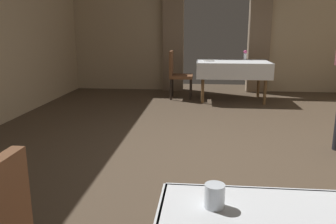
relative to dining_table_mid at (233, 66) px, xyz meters
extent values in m
plane|color=#4C3D2D|center=(-0.30, -3.11, -0.65)|extent=(10.08, 10.08, 0.00)
cube|color=tan|center=(-2.25, 1.09, 0.85)|extent=(2.50, 0.12, 3.00)
cube|color=tan|center=(1.65, 1.09, 0.85)|extent=(2.50, 0.12, 3.00)
cube|color=#7F6B56|center=(-1.22, 0.95, 0.67)|extent=(0.44, 0.14, 2.65)
cube|color=#7F6B56|center=(0.62, 0.95, 0.67)|extent=(0.44, 0.14, 2.65)
cylinder|color=brown|center=(-0.56, -0.37, -0.30)|extent=(0.06, 0.06, 0.71)
cylinder|color=brown|center=(0.56, -0.37, -0.30)|extent=(0.06, 0.06, 0.71)
cylinder|color=brown|center=(-0.56, 0.37, -0.30)|extent=(0.06, 0.06, 0.71)
cylinder|color=brown|center=(0.56, 0.37, -0.30)|extent=(0.06, 0.06, 0.71)
cube|color=brown|center=(0.00, 0.00, 0.07)|extent=(1.28, 0.90, 0.03)
cube|color=white|center=(0.00, 0.00, 0.09)|extent=(1.34, 0.96, 0.01)
cube|color=white|center=(0.00, -0.48, -0.05)|extent=(1.34, 0.02, 0.29)
cube|color=white|center=(0.00, 0.48, -0.05)|extent=(1.34, 0.02, 0.29)
cube|color=white|center=(-0.67, 0.00, -0.05)|extent=(0.02, 0.96, 0.29)
cube|color=white|center=(0.67, 0.00, -0.05)|extent=(0.02, 0.96, 0.29)
cylinder|color=black|center=(-0.79, 0.27, -0.44)|extent=(0.04, 0.04, 0.42)
cylinder|color=black|center=(-0.79, -0.11, -0.44)|extent=(0.04, 0.04, 0.42)
cylinder|color=black|center=(-1.17, 0.27, -0.44)|extent=(0.04, 0.04, 0.42)
cylinder|color=black|center=(-1.17, -0.11, -0.44)|extent=(0.04, 0.04, 0.42)
cube|color=brown|center=(-0.98, 0.08, -0.22)|extent=(0.44, 0.44, 0.06)
cube|color=brown|center=(-1.18, 0.08, 0.04)|extent=(0.05, 0.42, 0.48)
cylinder|color=silver|center=(-0.54, -5.53, 0.14)|extent=(0.07, 0.07, 0.08)
cylinder|color=silver|center=(0.26, 0.31, 0.16)|extent=(0.06, 0.06, 0.13)
sphere|color=#D84C8C|center=(0.26, 0.31, 0.25)|extent=(0.07, 0.07, 0.07)
cylinder|color=white|center=(-0.46, -0.01, 0.10)|extent=(0.22, 0.22, 0.01)
camera|label=1|loc=(-0.59, -6.58, 0.68)|focal=36.38mm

